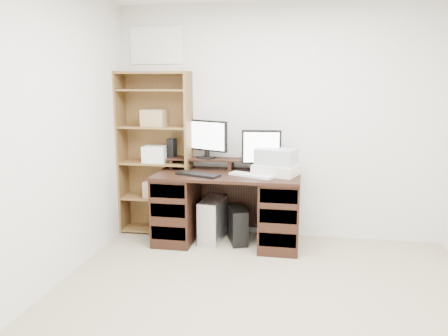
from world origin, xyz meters
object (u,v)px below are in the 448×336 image
(monitor_small, at_px, (261,150))
(monitor_wide, at_px, (207,137))
(bookshelf, at_px, (156,152))
(tower_silver, at_px, (213,220))
(printer, at_px, (276,170))
(tower_black, at_px, (238,225))
(desk, at_px, (228,207))

(monitor_small, bearing_deg, monitor_wide, 164.90)
(monitor_wide, height_order, bookshelf, bookshelf)
(tower_silver, bearing_deg, printer, 6.74)
(tower_black, distance_m, bookshelf, 1.22)
(desk, relative_size, monitor_small, 3.35)
(desk, relative_size, tower_black, 3.66)
(tower_silver, distance_m, bookshelf, 0.99)
(tower_silver, xyz_separation_m, tower_black, (0.27, 0.00, -0.04))
(monitor_small, bearing_deg, bookshelf, 168.98)
(desk, relative_size, printer, 3.52)
(monitor_wide, bearing_deg, tower_black, -1.72)
(bookshelf, bearing_deg, tower_black, -11.46)
(monitor_small, bearing_deg, desk, -168.24)
(monitor_small, relative_size, tower_silver, 0.98)
(desk, distance_m, bookshelf, 1.02)
(monitor_small, bearing_deg, tower_silver, -175.86)
(desk, xyz_separation_m, tower_silver, (-0.16, 0.02, -0.16))
(monitor_wide, xyz_separation_m, tower_black, (0.37, -0.19, -0.91))
(monitor_wide, xyz_separation_m, monitor_small, (0.60, -0.10, -0.11))
(desk, xyz_separation_m, monitor_small, (0.34, 0.11, 0.60))
(printer, xyz_separation_m, bookshelf, (-1.35, 0.18, 0.11))
(bookshelf, bearing_deg, monitor_small, -5.05)
(printer, bearing_deg, desk, -158.64)
(printer, distance_m, tower_black, 0.73)
(tower_silver, height_order, tower_black, tower_silver)
(tower_silver, bearing_deg, monitor_small, 15.90)
(printer, height_order, bookshelf, bookshelf)
(printer, distance_m, tower_silver, 0.88)
(monitor_wide, relative_size, bookshelf, 0.27)
(printer, xyz_separation_m, tower_silver, (-0.66, -0.01, -0.57))
(monitor_wide, relative_size, tower_black, 1.18)
(monitor_small, height_order, printer, monitor_small)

